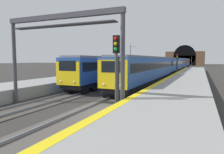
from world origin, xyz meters
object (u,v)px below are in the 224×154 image
at_px(catenary_mast_near, 130,58).
at_px(railway_signal_far, 192,61).
at_px(overhead_signal_gantry, 61,36).
at_px(railway_signal_mid, 177,63).
at_px(railway_signal_near, 116,68).
at_px(train_main_approaching, 175,64).
at_px(train_adjacent_platform, 145,65).

bearing_deg(catenary_mast_near, railway_signal_far, -14.76).
height_order(railway_signal_far, overhead_signal_gantry, overhead_signal_gantry).
bearing_deg(railway_signal_mid, catenary_mast_near, -132.03).
height_order(railway_signal_mid, catenary_mast_near, catenary_mast_near).
bearing_deg(catenary_mast_near, overhead_signal_gantry, -167.47).
xyz_separation_m(railway_signal_near, railway_signal_mid, (33.02, -0.00, -0.16)).
bearing_deg(railway_signal_far, railway_signal_near, 0.00).
distance_m(railway_signal_mid, catenary_mast_near, 19.54).
bearing_deg(railway_signal_far, railway_signal_mid, 0.00).
distance_m(train_main_approaching, catenary_mast_near, 12.79).
xyz_separation_m(railway_signal_far, catenary_mast_near, (-55.02, 14.49, 1.18)).
height_order(railway_signal_mid, railway_signal_far, railway_signal_far).
relative_size(railway_signal_far, catenary_mast_near, 0.61).
relative_size(railway_signal_near, railway_signal_far, 1.03).
bearing_deg(overhead_signal_gantry, train_main_approaching, -3.08).
bearing_deg(railway_signal_mid, railway_signal_near, 0.00).
bearing_deg(overhead_signal_gantry, railway_signal_far, -2.49).
xyz_separation_m(railway_signal_near, overhead_signal_gantry, (0.55, 4.37, 2.12)).
relative_size(train_main_approaching, train_adjacent_platform, 1.48).
bearing_deg(railway_signal_near, railway_signal_mid, -180.00).
height_order(railway_signal_mid, overhead_signal_gantry, overhead_signal_gantry).
height_order(railway_signal_near, railway_signal_far, railway_signal_near).
height_order(train_adjacent_platform, railway_signal_near, railway_signal_near).
xyz_separation_m(railway_signal_mid, overhead_signal_gantry, (-32.47, 4.37, 2.28)).
xyz_separation_m(railway_signal_near, catenary_mast_near, (46.08, 14.49, 1.01)).
height_order(train_adjacent_platform, overhead_signal_gantry, overhead_signal_gantry).
xyz_separation_m(train_adjacent_platform, overhead_signal_gantry, (-33.20, -2.51, 2.86)).
bearing_deg(catenary_mast_near, railway_signal_mid, -132.03).
distance_m(train_adjacent_platform, railway_signal_far, 67.71).
bearing_deg(catenary_mast_near, train_adjacent_platform, -148.31).
bearing_deg(railway_signal_near, overhead_signal_gantry, -97.18).
relative_size(railway_signal_mid, overhead_signal_gantry, 0.49).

